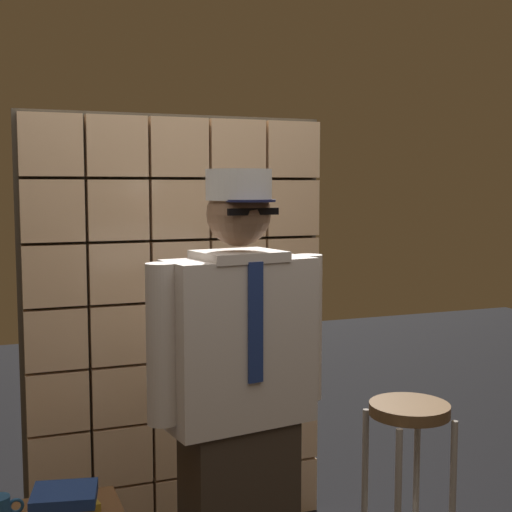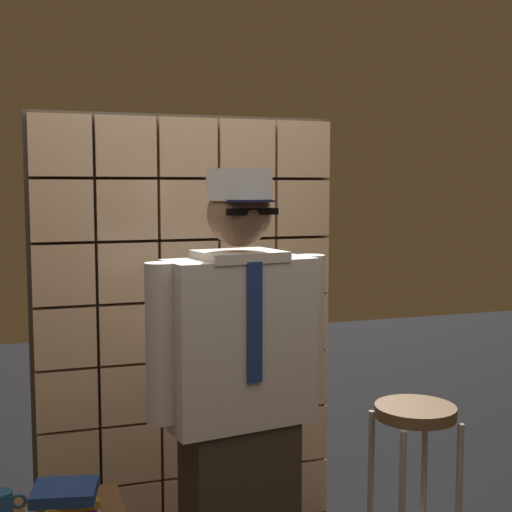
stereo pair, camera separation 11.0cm
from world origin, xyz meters
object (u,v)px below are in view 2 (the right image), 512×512
standing_person (240,403)px  book_stack (66,505)px  bar_stool (414,453)px  coffee_mug (2,505)px

standing_person → book_stack: bearing=167.6°
standing_person → bar_stool: standing_person is taller
standing_person → coffee_mug: (-0.83, 0.17, -0.33)m
standing_person → book_stack: standing_person is taller
book_stack → coffee_mug: 0.25m
standing_person → coffee_mug: bearing=160.1°
book_stack → bar_stool: bearing=3.3°
bar_stool → book_stack: bearing=-176.7°
book_stack → coffee_mug: bearing=149.0°
book_stack → standing_person: bearing=-3.8°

